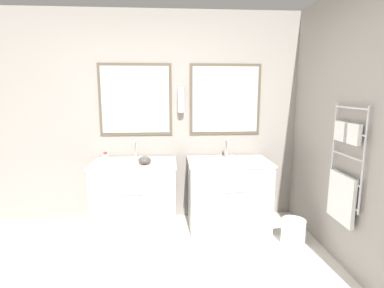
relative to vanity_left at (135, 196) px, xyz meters
The scene contains 10 objects.
wall_back 1.02m from the vanity_left, 54.76° to the left, with size 5.13×0.16×2.60m.
wall_right 2.34m from the vanity_left, 18.33° to the right, with size 0.13×3.87×2.60m.
vanity_left is the anchor object (origin of this frame).
vanity_right 1.12m from the vanity_left, ahead, with size 0.97×0.68×0.82m.
faucet_left 0.55m from the vanity_left, 90.00° to the left, with size 0.17×0.14×0.23m.
faucet_right 1.24m from the vanity_left, ahead, with size 0.17×0.14×0.23m.
toiletry_bottle 0.56m from the vanity_left, 168.73° to the right, with size 0.06×0.06×0.14m.
amenity_bowl 0.47m from the vanity_left, 26.21° to the right, with size 0.15×0.15×0.09m.
soap_dish 0.93m from the vanity_left, 10.26° to the right, with size 0.10×0.07×0.04m.
waste_bin 1.82m from the vanity_left, 15.21° to the right, with size 0.26×0.26×0.28m.
Camera 1 is at (0.16, -1.86, 1.64)m, focal length 28.00 mm.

